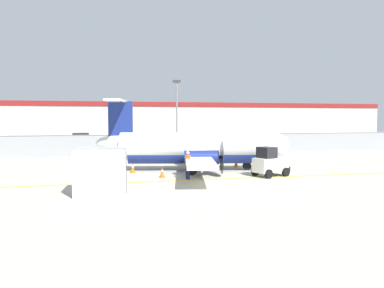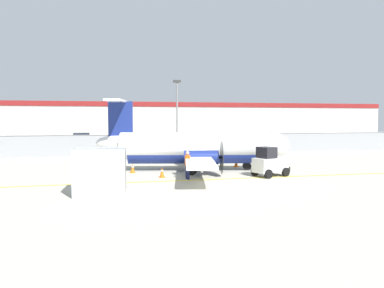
% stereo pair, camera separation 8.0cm
% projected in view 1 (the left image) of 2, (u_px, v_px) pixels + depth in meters
% --- Properties ---
extents(ground_plane, '(140.00, 140.00, 0.01)m').
position_uv_depth(ground_plane, '(214.00, 179.00, 22.46)').
color(ground_plane, '#B2AD99').
extents(perimeter_fence, '(98.00, 0.10, 2.10)m').
position_uv_depth(perimeter_fence, '(170.00, 144.00, 37.94)').
color(perimeter_fence, gray).
rests_on(perimeter_fence, ground).
extents(parking_lot_strip, '(98.00, 17.00, 0.12)m').
position_uv_depth(parking_lot_strip, '(155.00, 146.00, 49.20)').
color(parking_lot_strip, '#38383A').
rests_on(parking_lot_strip, ground).
extents(background_building, '(91.00, 8.10, 6.50)m').
position_uv_depth(background_building, '(142.00, 121.00, 66.96)').
color(background_building, beige).
rests_on(background_building, ground).
extents(commuter_airplane, '(13.65, 16.00, 4.92)m').
position_uv_depth(commuter_airplane, '(199.00, 148.00, 26.33)').
color(commuter_airplane, white).
rests_on(commuter_airplane, ground).
extents(baggage_tug, '(2.57, 2.02, 1.88)m').
position_uv_depth(baggage_tug, '(270.00, 163.00, 23.63)').
color(baggage_tug, silver).
rests_on(baggage_tug, ground).
extents(ground_crew_worker, '(0.42, 0.55, 1.70)m').
position_uv_depth(ground_crew_worker, '(188.00, 164.00, 22.48)').
color(ground_crew_worker, '#191E4C').
rests_on(ground_crew_worker, ground).
extents(cargo_container, '(2.53, 2.16, 2.20)m').
position_uv_depth(cargo_container, '(101.00, 171.00, 18.06)').
color(cargo_container, '#B7BCC1').
rests_on(cargo_container, ground).
extents(traffic_cone_near_left, '(0.36, 0.36, 0.64)m').
position_uv_depth(traffic_cone_near_left, '(101.00, 173.00, 23.17)').
color(traffic_cone_near_left, orange).
rests_on(traffic_cone_near_left, ground).
extents(traffic_cone_near_right, '(0.36, 0.36, 0.64)m').
position_uv_depth(traffic_cone_near_right, '(133.00, 168.00, 25.18)').
color(traffic_cone_near_right, orange).
rests_on(traffic_cone_near_right, ground).
extents(traffic_cone_far_left, '(0.36, 0.36, 0.64)m').
position_uv_depth(traffic_cone_far_left, '(162.00, 172.00, 23.22)').
color(traffic_cone_far_left, orange).
rests_on(traffic_cone_far_left, ground).
extents(traffic_cone_far_right, '(0.36, 0.36, 0.64)m').
position_uv_depth(traffic_cone_far_right, '(236.00, 163.00, 28.35)').
color(traffic_cone_far_right, orange).
rests_on(traffic_cone_far_right, ground).
extents(parked_car_0, '(4.23, 2.06, 1.58)m').
position_uv_depth(parked_car_0, '(20.00, 144.00, 41.51)').
color(parked_car_0, '#19662D').
rests_on(parked_car_0, parking_lot_strip).
extents(parked_car_1, '(4.22, 2.05, 1.58)m').
position_uv_depth(parked_car_1, '(80.00, 138.00, 52.19)').
color(parked_car_1, slate).
rests_on(parked_car_1, parking_lot_strip).
extents(parked_car_2, '(4.33, 2.29, 1.58)m').
position_uv_depth(parked_car_2, '(98.00, 143.00, 42.80)').
color(parked_car_2, silver).
rests_on(parked_car_2, parking_lot_strip).
extents(parked_car_3, '(4.30, 2.22, 1.58)m').
position_uv_depth(parked_car_3, '(139.00, 138.00, 52.19)').
color(parked_car_3, navy).
rests_on(parked_car_3, parking_lot_strip).
extents(parked_car_4, '(4.21, 2.01, 1.58)m').
position_uv_depth(parked_car_4, '(168.00, 140.00, 48.09)').
color(parked_car_4, gray).
rests_on(parked_car_4, parking_lot_strip).
extents(parked_car_5, '(4.32, 2.26, 1.58)m').
position_uv_depth(parked_car_5, '(215.00, 140.00, 48.60)').
color(parked_car_5, '#19662D').
rests_on(parked_car_5, parking_lot_strip).
extents(parked_car_6, '(4.23, 2.06, 1.58)m').
position_uv_depth(parked_car_6, '(244.00, 139.00, 50.36)').
color(parked_car_6, '#B28C19').
rests_on(parked_car_6, parking_lot_strip).
extents(parked_car_7, '(4.22, 2.04, 1.58)m').
position_uv_depth(parked_car_7, '(260.00, 138.00, 53.75)').
color(parked_car_7, silver).
rests_on(parked_car_7, parking_lot_strip).
extents(apron_light_pole, '(0.70, 0.30, 7.27)m').
position_uv_depth(apron_light_pole, '(177.00, 112.00, 35.30)').
color(apron_light_pole, slate).
rests_on(apron_light_pole, ground).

